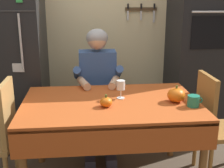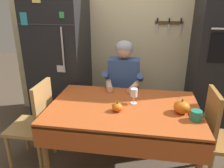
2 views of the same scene
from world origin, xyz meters
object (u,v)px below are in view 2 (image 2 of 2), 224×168
(chair_behind_person, at_px, (124,95))
(pumpkin_medium, at_px, (117,107))
(chair_right_side, at_px, (220,134))
(wine_glass, at_px, (134,93))
(pumpkin_large, at_px, (182,107))
(coffee_mug, at_px, (196,115))
(dining_table, at_px, (123,115))
(refrigerator, at_px, (61,62))
(seated_person, at_px, (123,84))
(chair_left_side, at_px, (36,121))
(wall_oven, at_px, (219,56))

(chair_behind_person, bearing_deg, pumpkin_medium, -88.32)
(chair_right_side, relative_size, wine_glass, 6.08)
(pumpkin_large, bearing_deg, coffee_mug, -47.72)
(dining_table, xyz_separation_m, pumpkin_medium, (-0.05, -0.09, 0.12))
(dining_table, bearing_deg, chair_right_side, 2.51)
(coffee_mug, relative_size, pumpkin_medium, 1.22)
(refrigerator, bearing_deg, wine_glass, -37.54)
(seated_person, distance_m, pumpkin_large, 0.87)
(chair_behind_person, relative_size, chair_left_side, 1.00)
(chair_behind_person, bearing_deg, pumpkin_large, -54.77)
(chair_left_side, distance_m, pumpkin_large, 1.44)
(refrigerator, distance_m, coffee_mug, 1.88)
(dining_table, relative_size, chair_behind_person, 1.51)
(chair_behind_person, xyz_separation_m, pumpkin_large, (0.59, -0.83, 0.28))
(wall_oven, height_order, chair_left_side, wall_oven)
(seated_person, bearing_deg, wall_oven, 15.88)
(wall_oven, relative_size, pumpkin_large, 14.98)
(wine_glass, bearing_deg, pumpkin_large, -15.99)
(wall_oven, distance_m, seated_person, 1.21)
(refrigerator, relative_size, pumpkin_large, 12.84)
(coffee_mug, bearing_deg, wine_glass, 156.08)
(coffee_mug, height_order, pumpkin_medium, pumpkin_medium)
(chair_right_side, height_order, pumpkin_medium, chair_right_side)
(coffee_mug, xyz_separation_m, wine_glass, (-0.53, 0.23, 0.06))
(chair_behind_person, bearing_deg, chair_right_side, -37.76)
(refrigerator, distance_m, wall_oven, 2.01)
(pumpkin_medium, bearing_deg, seated_person, 92.14)
(dining_table, xyz_separation_m, wine_glass, (0.09, 0.09, 0.19))
(refrigerator, relative_size, dining_table, 1.29)
(dining_table, relative_size, seated_person, 1.12)
(chair_left_side, bearing_deg, dining_table, 0.45)
(pumpkin_medium, bearing_deg, chair_behind_person, 91.68)
(dining_table, bearing_deg, wine_glass, 44.08)
(chair_right_side, distance_m, coffee_mug, 0.44)
(wine_glass, bearing_deg, pumpkin_medium, -126.83)
(chair_behind_person, distance_m, chair_left_side, 1.15)
(chair_behind_person, relative_size, pumpkin_medium, 9.58)
(refrigerator, bearing_deg, pumpkin_large, -32.14)
(chair_right_side, bearing_deg, dining_table, -177.49)
(wall_oven, xyz_separation_m, chair_behind_person, (-1.12, -0.13, -0.54))
(seated_person, bearing_deg, chair_right_side, -30.13)
(dining_table, distance_m, seated_person, 0.61)
(coffee_mug, height_order, pumpkin_large, pumpkin_large)
(chair_right_side, distance_m, wine_glass, 0.88)
(wine_glass, distance_m, pumpkin_large, 0.45)
(refrigerator, distance_m, seated_person, 0.94)
(dining_table, xyz_separation_m, pumpkin_large, (0.51, -0.04, 0.14))
(chair_left_side, bearing_deg, coffee_mug, -5.34)
(wall_oven, distance_m, wine_glass, 1.29)
(wall_oven, bearing_deg, pumpkin_large, -119.18)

